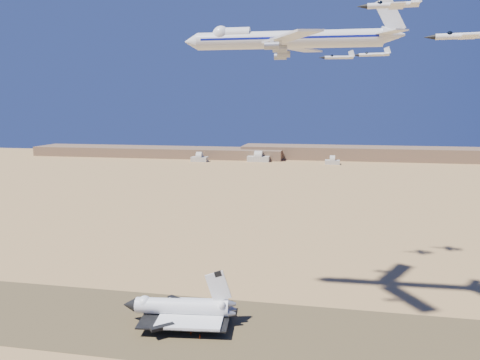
% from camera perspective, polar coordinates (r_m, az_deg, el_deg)
% --- Properties ---
extents(ground, '(1200.00, 1200.00, 0.00)m').
position_cam_1_polar(ground, '(171.97, -3.07, -17.65)').
color(ground, '#A57449').
rests_on(ground, ground).
extents(runway, '(600.00, 50.00, 0.06)m').
position_cam_1_polar(runway, '(171.96, -3.07, -17.64)').
color(runway, brown).
rests_on(runway, ground).
extents(ridgeline, '(960.00, 90.00, 18.00)m').
position_cam_1_polar(ridgeline, '(680.17, 13.34, 3.02)').
color(ridgeline, brown).
rests_on(ridgeline, ground).
extents(hangars, '(200.50, 29.50, 30.00)m').
position_cam_1_polar(hangars, '(639.54, 1.83, 2.63)').
color(hangars, beige).
rests_on(hangars, ground).
extents(shuttle, '(40.97, 28.02, 20.12)m').
position_cam_1_polar(shuttle, '(174.75, -7.20, -15.29)').
color(shuttle, white).
rests_on(shuttle, runway).
extents(carrier_747, '(74.35, 57.70, 18.55)m').
position_cam_1_polar(carrier_747, '(166.56, 5.03, 16.67)').
color(carrier_747, silver).
extents(crew_a, '(0.49, 0.66, 1.65)m').
position_cam_1_polar(crew_a, '(169.67, -6.35, -17.75)').
color(crew_a, '#BA320A').
rests_on(crew_a, runway).
extents(crew_b, '(0.75, 0.91, 1.63)m').
position_cam_1_polar(crew_b, '(165.43, -4.89, -18.48)').
color(crew_b, '#BA320A').
rests_on(crew_b, runway).
extents(crew_c, '(1.19, 1.19, 1.90)m').
position_cam_1_polar(crew_c, '(167.86, -6.00, -18.01)').
color(crew_c, '#BA320A').
rests_on(crew_c, runway).
extents(chase_jet_a, '(14.51, 7.74, 3.61)m').
position_cam_1_polar(chase_jet_a, '(120.98, 17.96, 19.64)').
color(chase_jet_a, silver).
extents(chase_jet_b, '(14.01, 7.72, 3.50)m').
position_cam_1_polar(chase_jet_b, '(112.76, 25.47, 15.61)').
color(chase_jet_b, silver).
extents(chase_jet_c, '(15.52, 8.46, 3.87)m').
position_cam_1_polar(chase_jet_c, '(214.73, 11.88, 14.43)').
color(chase_jet_c, silver).
extents(chase_jet_d, '(16.47, 9.01, 4.11)m').
position_cam_1_polar(chase_jet_d, '(224.71, 15.93, 14.50)').
color(chase_jet_d, silver).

